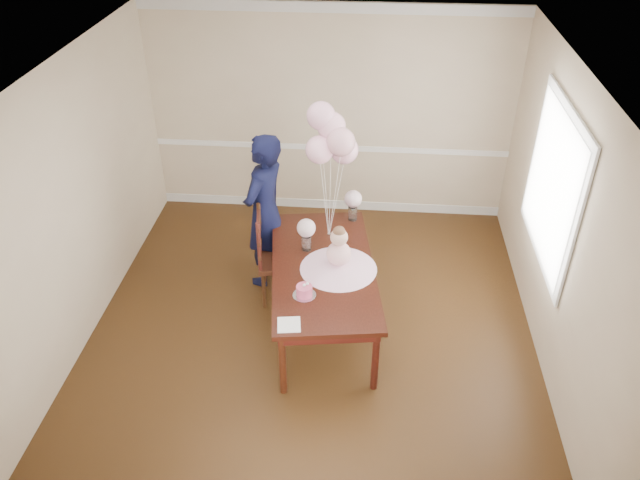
# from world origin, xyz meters

# --- Properties ---
(floor) EXTENTS (4.50, 5.00, 0.00)m
(floor) POSITION_xyz_m (0.00, 0.00, 0.00)
(floor) COLOR black
(floor) RESTS_ON ground
(ceiling) EXTENTS (4.50, 5.00, 0.02)m
(ceiling) POSITION_xyz_m (0.00, 0.00, 2.70)
(ceiling) COLOR silver
(ceiling) RESTS_ON wall_back
(wall_back) EXTENTS (4.50, 0.02, 2.70)m
(wall_back) POSITION_xyz_m (0.00, 2.50, 1.35)
(wall_back) COLOR tan
(wall_back) RESTS_ON floor
(wall_front) EXTENTS (4.50, 0.02, 2.70)m
(wall_front) POSITION_xyz_m (0.00, -2.50, 1.35)
(wall_front) COLOR tan
(wall_front) RESTS_ON floor
(wall_left) EXTENTS (0.02, 5.00, 2.70)m
(wall_left) POSITION_xyz_m (-2.25, 0.00, 1.35)
(wall_left) COLOR tan
(wall_left) RESTS_ON floor
(wall_right) EXTENTS (0.02, 5.00, 2.70)m
(wall_right) POSITION_xyz_m (2.25, 0.00, 1.35)
(wall_right) COLOR tan
(wall_right) RESTS_ON floor
(chair_rail_trim) EXTENTS (4.50, 0.02, 0.07)m
(chair_rail_trim) POSITION_xyz_m (0.00, 2.49, 0.90)
(chair_rail_trim) COLOR white
(chair_rail_trim) RESTS_ON wall_back
(crown_molding) EXTENTS (4.50, 0.02, 0.12)m
(crown_molding) POSITION_xyz_m (0.00, 2.49, 2.63)
(crown_molding) COLOR silver
(crown_molding) RESTS_ON wall_back
(baseboard_trim) EXTENTS (4.50, 0.02, 0.12)m
(baseboard_trim) POSITION_xyz_m (0.00, 2.49, 0.06)
(baseboard_trim) COLOR silver
(baseboard_trim) RESTS_ON floor
(window_frame) EXTENTS (0.02, 1.66, 1.56)m
(window_frame) POSITION_xyz_m (2.23, 0.50, 1.55)
(window_frame) COLOR silver
(window_frame) RESTS_ON wall_right
(window_blinds) EXTENTS (0.01, 1.50, 1.40)m
(window_blinds) POSITION_xyz_m (2.21, 0.50, 1.55)
(window_blinds) COLOR white
(window_blinds) RESTS_ON wall_right
(dining_table_top) EXTENTS (1.27, 2.11, 0.05)m
(dining_table_top) POSITION_xyz_m (0.10, 0.15, 0.72)
(dining_table_top) COLOR black
(dining_table_top) RESTS_ON table_leg_fl
(table_apron) EXTENTS (1.15, 1.99, 0.10)m
(table_apron) POSITION_xyz_m (0.10, 0.15, 0.65)
(table_apron) COLOR black
(table_apron) RESTS_ON table_leg_fl
(table_leg_fl) EXTENTS (0.08, 0.08, 0.69)m
(table_leg_fl) POSITION_xyz_m (-0.18, -0.82, 0.35)
(table_leg_fl) COLOR black
(table_leg_fl) RESTS_ON floor
(table_leg_fr) EXTENTS (0.08, 0.08, 0.69)m
(table_leg_fr) POSITION_xyz_m (0.65, -0.70, 0.35)
(table_leg_fr) COLOR black
(table_leg_fr) RESTS_ON floor
(table_leg_bl) EXTENTS (0.08, 0.08, 0.69)m
(table_leg_bl) POSITION_xyz_m (-0.44, 0.99, 0.35)
(table_leg_bl) COLOR black
(table_leg_bl) RESTS_ON floor
(table_leg_br) EXTENTS (0.08, 0.08, 0.69)m
(table_leg_br) POSITION_xyz_m (0.38, 1.11, 0.35)
(table_leg_br) COLOR black
(table_leg_br) RESTS_ON floor
(baby_skirt) EXTENTS (0.85, 0.85, 0.10)m
(baby_skirt) POSITION_xyz_m (0.26, 0.12, 0.79)
(baby_skirt) COLOR #EFB0D1
(baby_skirt) RESTS_ON dining_table_top
(baby_torso) EXTENTS (0.24, 0.24, 0.24)m
(baby_torso) POSITION_xyz_m (0.26, 0.12, 0.92)
(baby_torso) COLOR #FFA1D1
(baby_torso) RESTS_ON baby_skirt
(baby_head) EXTENTS (0.17, 0.17, 0.17)m
(baby_head) POSITION_xyz_m (0.26, 0.12, 1.11)
(baby_head) COLOR #D7A794
(baby_head) RESTS_ON baby_torso
(baby_hair) EXTENTS (0.12, 0.12, 0.12)m
(baby_hair) POSITION_xyz_m (0.26, 0.12, 1.17)
(baby_hair) COLOR brown
(baby_hair) RESTS_ON baby_head
(cake_platter) EXTENTS (0.25, 0.25, 0.01)m
(cake_platter) POSITION_xyz_m (-0.03, -0.32, 0.75)
(cake_platter) COLOR silver
(cake_platter) RESTS_ON dining_table_top
(birthday_cake) EXTENTS (0.17, 0.17, 0.10)m
(birthday_cake) POSITION_xyz_m (-0.03, -0.32, 0.80)
(birthday_cake) COLOR #DA446F
(birthday_cake) RESTS_ON cake_platter
(cake_flower_a) EXTENTS (0.03, 0.03, 0.03)m
(cake_flower_a) POSITION_xyz_m (-0.03, -0.32, 0.87)
(cake_flower_a) COLOR silver
(cake_flower_a) RESTS_ON birthday_cake
(cake_flower_b) EXTENTS (0.03, 0.03, 0.03)m
(cake_flower_b) POSITION_xyz_m (-0.00, -0.30, 0.87)
(cake_flower_b) COLOR silver
(cake_flower_b) RESTS_ON birthday_cake
(rose_vase_near) EXTENTS (0.11, 0.11, 0.16)m
(rose_vase_near) POSITION_xyz_m (-0.09, 0.42, 0.82)
(rose_vase_near) COLOR white
(rose_vase_near) RESTS_ON dining_table_top
(roses_near) EXTENTS (0.19, 0.19, 0.19)m
(roses_near) POSITION_xyz_m (-0.09, 0.42, 1.00)
(roses_near) COLOR beige
(roses_near) RESTS_ON rose_vase_near
(rose_vase_far) EXTENTS (0.11, 0.11, 0.16)m
(rose_vase_far) POSITION_xyz_m (0.36, 1.04, 0.82)
(rose_vase_far) COLOR white
(rose_vase_far) RESTS_ON dining_table_top
(roses_far) EXTENTS (0.19, 0.19, 0.19)m
(roses_far) POSITION_xyz_m (0.36, 1.04, 1.00)
(roses_far) COLOR beige
(roses_far) RESTS_ON rose_vase_far
(napkin) EXTENTS (0.22, 0.22, 0.01)m
(napkin) POSITION_xyz_m (-0.12, -0.74, 0.75)
(napkin) COLOR white
(napkin) RESTS_ON dining_table_top
(balloon_weight) EXTENTS (0.04, 0.04, 0.02)m
(balloon_weight) POSITION_xyz_m (0.12, 0.70, 0.75)
(balloon_weight) COLOR silver
(balloon_weight) RESTS_ON dining_table_top
(balloon_a) EXTENTS (0.28, 0.28, 0.28)m
(balloon_a) POSITION_xyz_m (0.02, 0.69, 1.74)
(balloon_a) COLOR #FFB4CE
(balloon_a) RESTS_ON balloon_ribbon_a
(balloon_b) EXTENTS (0.28, 0.28, 0.28)m
(balloon_b) POSITION_xyz_m (0.23, 0.67, 1.84)
(balloon_b) COLOR #D99AA8
(balloon_b) RESTS_ON balloon_ribbon_b
(balloon_c) EXTENTS (0.28, 0.28, 0.28)m
(balloon_c) POSITION_xyz_m (0.13, 0.80, 1.94)
(balloon_c) COLOR #E8A4BB
(balloon_c) RESTS_ON balloon_ribbon_c
(balloon_d) EXTENTS (0.28, 0.28, 0.28)m
(balloon_d) POSITION_xyz_m (0.03, 0.81, 2.04)
(balloon_d) COLOR #E09FB9
(balloon_d) RESTS_ON balloon_ribbon_d
(balloon_e) EXTENTS (0.28, 0.28, 0.28)m
(balloon_e) POSITION_xyz_m (0.26, 0.80, 1.69)
(balloon_e) COLOR #E4A1B9
(balloon_e) RESTS_ON balloon_ribbon_e
(balloon_ribbon_a) EXTENTS (0.09, 0.02, 0.83)m
(balloon_ribbon_a) POSITION_xyz_m (0.07, 0.69, 1.17)
(balloon_ribbon_a) COLOR white
(balloon_ribbon_a) RESTS_ON balloon_weight
(balloon_ribbon_b) EXTENTS (0.11, 0.04, 0.93)m
(balloon_ribbon_b) POSITION_xyz_m (0.18, 0.68, 1.22)
(balloon_ribbon_b) COLOR white
(balloon_ribbon_b) RESTS_ON balloon_weight
(balloon_ribbon_c) EXTENTS (0.01, 0.10, 1.03)m
(balloon_ribbon_c) POSITION_xyz_m (0.13, 0.75, 1.27)
(balloon_ribbon_c) COLOR white
(balloon_ribbon_c) RESTS_ON balloon_weight
(balloon_ribbon_d) EXTENTS (0.10, 0.09, 1.13)m
(balloon_ribbon_d) POSITION_xyz_m (0.08, 0.76, 1.32)
(balloon_ribbon_d) COLOR white
(balloon_ribbon_d) RESTS_ON balloon_weight
(balloon_ribbon_e) EXTENTS (0.13, 0.09, 0.77)m
(balloon_ribbon_e) POSITION_xyz_m (0.19, 0.75, 1.15)
(balloon_ribbon_e) COLOR white
(balloon_ribbon_e) RESTS_ON balloon_weight
(dining_chair_seat) EXTENTS (0.53, 0.53, 0.05)m
(dining_chair_seat) POSITION_xyz_m (-0.38, 0.58, 0.47)
(dining_chair_seat) COLOR #3C1C10
(dining_chair_seat) RESTS_ON chair_leg_fl
(chair_leg_fl) EXTENTS (0.05, 0.05, 0.45)m
(chair_leg_fl) POSITION_xyz_m (-0.54, 0.36, 0.23)
(chair_leg_fl) COLOR #331B0E
(chair_leg_fl) RESTS_ON floor
(chair_leg_fr) EXTENTS (0.05, 0.05, 0.45)m
(chair_leg_fr) POSITION_xyz_m (-0.17, 0.42, 0.23)
(chair_leg_fr) COLOR #381A0F
(chair_leg_fr) RESTS_ON floor
(chair_leg_bl) EXTENTS (0.05, 0.05, 0.45)m
(chair_leg_bl) POSITION_xyz_m (-0.60, 0.74, 0.23)
(chair_leg_bl) COLOR #3C1B10
(chair_leg_bl) RESTS_ON floor
(chair_leg_br) EXTENTS (0.05, 0.05, 0.45)m
(chair_leg_br) POSITION_xyz_m (-0.23, 0.79, 0.23)
(chair_leg_br) COLOR #3B1C10
(chair_leg_br) RESTS_ON floor
(chair_back_post_l) EXTENTS (0.05, 0.05, 0.59)m
(chair_back_post_l) POSITION_xyz_m (-0.56, 0.36, 0.78)
(chair_back_post_l) COLOR #3D1510
(chair_back_post_l) RESTS_ON dining_chair_seat
(chair_back_post_r) EXTENTS (0.05, 0.05, 0.59)m
(chair_back_post_r) POSITION_xyz_m (-0.62, 0.73, 0.78)
(chair_back_post_r) COLOR #321C0D
(chair_back_post_r) RESTS_ON dining_chair_seat
(chair_slat_low) EXTENTS (0.09, 0.42, 0.05)m
(chair_slat_low) POSITION_xyz_m (-0.59, 0.55, 0.65)
(chair_slat_low) COLOR #3C1E10
(chair_slat_low) RESTS_ON dining_chair_seat
(chair_slat_mid) EXTENTS (0.09, 0.42, 0.05)m
(chair_slat_mid) POSITION_xyz_m (-0.59, 0.55, 0.82)
(chair_slat_mid) COLOR #32150D
(chair_slat_mid) RESTS_ON dining_chair_seat
(chair_slat_top) EXTENTS (0.09, 0.42, 0.05)m
(chair_slat_top) POSITION_xyz_m (-0.59, 0.55, 0.99)
(chair_slat_top) COLOR #37150F
(chair_slat_top) RESTS_ON dining_chair_seat
(woman) EXTENTS (0.64, 0.76, 1.78)m
(woman) POSITION_xyz_m (-0.59, 0.89, 0.89)
(woman) COLOR black
(woman) RESTS_ON floor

